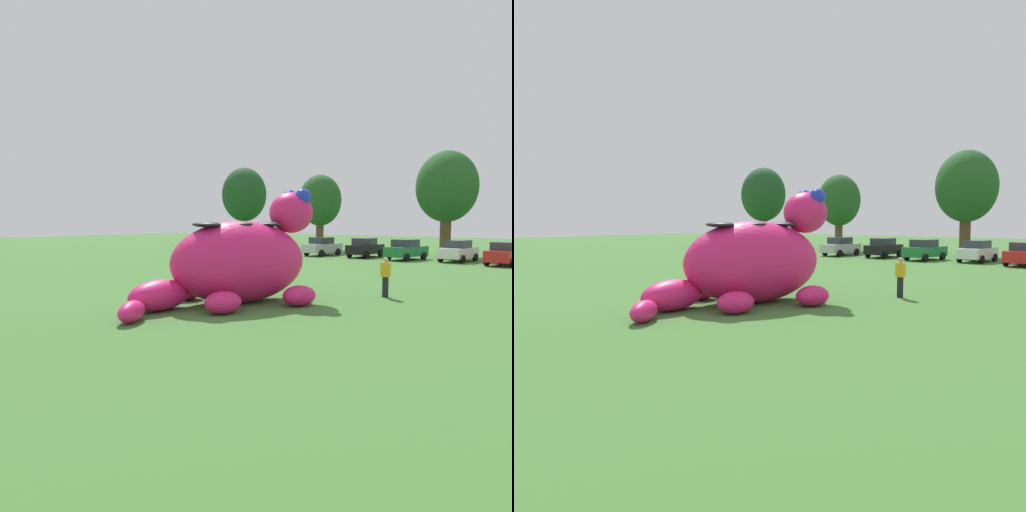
# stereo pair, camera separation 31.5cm
# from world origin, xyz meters

# --- Properties ---
(ground_plane) EXTENTS (160.00, 160.00, 0.00)m
(ground_plane) POSITION_xyz_m (0.00, 0.00, 0.00)
(ground_plane) COLOR #427533
(giant_inflatable_creature) EXTENTS (5.75, 9.21, 4.58)m
(giant_inflatable_creature) POSITION_xyz_m (1.25, 0.03, 1.68)
(giant_inflatable_creature) COLOR #E01E6B
(giant_inflatable_creature) RESTS_ON ground
(car_silver) EXTENTS (2.29, 4.27, 1.72)m
(car_silver) POSITION_xyz_m (-9.32, 23.67, 0.86)
(car_silver) COLOR #B7BABF
(car_silver) RESTS_ON ground
(car_black) EXTENTS (2.07, 4.17, 1.72)m
(car_black) POSITION_xyz_m (-5.27, 24.31, 0.86)
(car_black) COLOR black
(car_black) RESTS_ON ground
(car_green) EXTENTS (2.50, 4.34, 1.72)m
(car_green) POSITION_xyz_m (-1.33, 23.81, 0.86)
(car_green) COLOR #1E7238
(car_green) RESTS_ON ground
(car_white) EXTENTS (2.27, 4.26, 1.72)m
(car_white) POSITION_xyz_m (2.50, 24.84, 0.86)
(car_white) COLOR white
(car_white) RESTS_ON ground
(car_red) EXTENTS (2.35, 4.29, 1.72)m
(car_red) POSITION_xyz_m (6.13, 23.74, 0.86)
(car_red) COLOR red
(car_red) RESTS_ON ground
(tree_far_left) EXTENTS (5.54, 5.54, 9.83)m
(tree_far_left) POSITION_xyz_m (-24.46, 29.97, 6.43)
(tree_far_left) COLOR brown
(tree_far_left) RESTS_ON ground
(tree_left) EXTENTS (4.70, 4.70, 8.35)m
(tree_left) POSITION_xyz_m (-13.91, 30.67, 5.46)
(tree_left) COLOR brown
(tree_left) RESTS_ON ground
(tree_mid_left) EXTENTS (5.45, 5.45, 9.67)m
(tree_mid_left) POSITION_xyz_m (-0.25, 30.46, 6.32)
(tree_mid_left) COLOR brown
(tree_mid_left) RESTS_ON ground
(spectator_near_inflatable) EXTENTS (0.38, 0.26, 1.71)m
(spectator_near_inflatable) POSITION_xyz_m (-2.83, 7.13, 0.85)
(spectator_near_inflatable) COLOR #726656
(spectator_near_inflatable) RESTS_ON ground
(spectator_mid_field) EXTENTS (0.38, 0.26, 1.71)m
(spectator_mid_field) POSITION_xyz_m (-5.03, 4.94, 0.85)
(spectator_mid_field) COLOR black
(spectator_mid_field) RESTS_ON ground
(spectator_by_cars) EXTENTS (0.38, 0.26, 1.71)m
(spectator_by_cars) POSITION_xyz_m (5.17, 4.97, 0.85)
(spectator_by_cars) COLOR black
(spectator_by_cars) RESTS_ON ground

